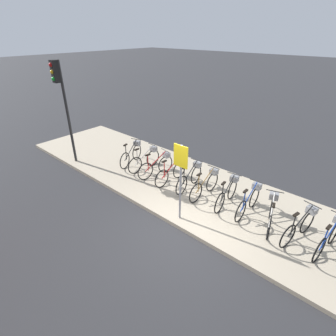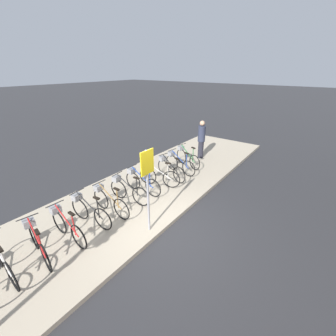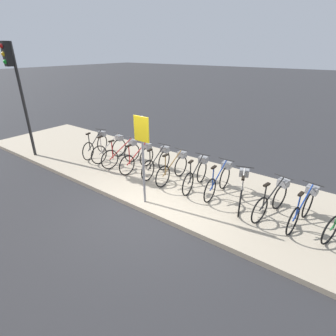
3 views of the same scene
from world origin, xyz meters
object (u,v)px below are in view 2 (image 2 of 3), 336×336
(parked_bicycle_9, at_px, (169,168))
(parked_bicycle_11, at_px, (186,156))
(parked_bicycle_8, at_px, (157,175))
(pedestrian, at_px, (201,139))
(parked_bicycle_10, at_px, (178,163))
(parked_bicycle_1, at_px, (0,259))
(parked_bicycle_4, at_px, (88,210))
(parked_bicycle_5, at_px, (108,200))
(sign_post, at_px, (148,178))
(parked_bicycle_7, at_px, (141,181))
(parked_bicycle_6, at_px, (127,189))
(parked_bicycle_3, at_px, (66,225))
(parked_bicycle_2, at_px, (37,241))

(parked_bicycle_9, bearing_deg, parked_bicycle_11, 4.95)
(parked_bicycle_8, distance_m, pedestrian, 3.47)
(parked_bicycle_10, bearing_deg, parked_bicycle_8, -179.06)
(parked_bicycle_1, xyz_separation_m, parked_bicycle_9, (5.71, -0.11, 0.00))
(parked_bicycle_4, xyz_separation_m, parked_bicycle_5, (0.66, -0.06, 0.00))
(sign_post, bearing_deg, parked_bicycle_5, 94.31)
(parked_bicycle_4, relative_size, parked_bicycle_9, 1.02)
(parked_bicycle_7, bearing_deg, parked_bicycle_10, -3.63)
(parked_bicycle_7, xyz_separation_m, parked_bicycle_8, (0.70, -0.16, 0.00))
(parked_bicycle_11, height_order, pedestrian, pedestrian)
(parked_bicycle_6, xyz_separation_m, parked_bicycle_9, (2.16, -0.12, 0.00))
(parked_bicycle_6, height_order, parked_bicycle_10, same)
(parked_bicycle_6, bearing_deg, parked_bicycle_7, 3.40)
(parked_bicycle_4, distance_m, parked_bicycle_8, 2.83)
(parked_bicycle_9, height_order, parked_bicycle_11, same)
(parked_bicycle_5, xyz_separation_m, sign_post, (0.11, -1.49, 1.11))
(parked_bicycle_3, height_order, parked_bicycle_9, same)
(parked_bicycle_5, distance_m, parked_bicycle_10, 3.59)
(pedestrian, bearing_deg, parked_bicycle_7, 179.05)
(parked_bicycle_8, relative_size, sign_post, 0.66)
(parked_bicycle_2, height_order, parked_bicycle_7, same)
(parked_bicycle_8, bearing_deg, parked_bicycle_6, 175.18)
(parked_bicycle_1, relative_size, parked_bicycle_7, 1.00)
(parked_bicycle_6, height_order, parked_bicycle_9, same)
(parked_bicycle_5, bearing_deg, parked_bicycle_2, -178.52)
(parked_bicycle_10, height_order, sign_post, sign_post)
(parked_bicycle_2, distance_m, parked_bicycle_9, 5.02)
(parked_bicycle_1, height_order, pedestrian, pedestrian)
(parked_bicycle_6, distance_m, sign_post, 2.00)
(parked_bicycle_6, bearing_deg, parked_bicycle_5, -177.59)
(parked_bicycle_2, bearing_deg, parked_bicycle_10, -0.08)
(parked_bicycle_6, bearing_deg, parked_bicycle_10, -1.91)
(parked_bicycle_4, distance_m, parked_bicycle_11, 5.04)
(parked_bicycle_2, height_order, parked_bicycle_11, same)
(parked_bicycle_2, distance_m, parked_bicycle_3, 0.71)
(parked_bicycle_9, bearing_deg, parked_bicycle_5, 178.36)
(pedestrian, distance_m, sign_post, 5.71)
(parked_bicycle_2, height_order, parked_bicycle_8, same)
(parked_bicycle_8, bearing_deg, parked_bicycle_9, 0.09)
(parked_bicycle_7, bearing_deg, parked_bicycle_3, -177.71)
(parked_bicycle_1, bearing_deg, parked_bicycle_5, -0.48)
(parked_bicycle_3, relative_size, pedestrian, 0.87)
(parked_bicycle_3, distance_m, parked_bicycle_10, 4.97)
(parked_bicycle_9, relative_size, parked_bicycle_11, 1.03)
(parked_bicycle_7, height_order, sign_post, sign_post)
(parked_bicycle_8, height_order, sign_post, sign_post)
(parked_bicycle_2, bearing_deg, parked_bicycle_11, 0.84)
(parked_bicycle_2, distance_m, parked_bicycle_6, 2.86)
(parked_bicycle_5, relative_size, sign_post, 0.69)
(parked_bicycle_1, height_order, parked_bicycle_7, same)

